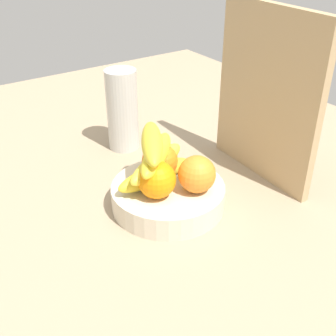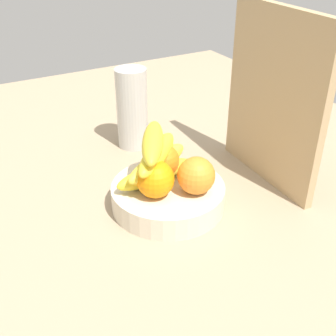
% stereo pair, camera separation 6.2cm
% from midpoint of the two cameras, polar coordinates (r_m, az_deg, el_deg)
% --- Properties ---
extents(ground_plane, '(1.80, 1.40, 0.03)m').
position_cam_midpoint_polar(ground_plane, '(0.87, -1.35, -6.02)').
color(ground_plane, '#9D876A').
extents(fruit_bowl, '(0.22, 0.22, 0.05)m').
position_cam_midpoint_polar(fruit_bowl, '(0.85, -2.09, -3.72)').
color(fruit_bowl, beige).
rests_on(fruit_bowl, ground_plane).
extents(orange_front_left, '(0.07, 0.07, 0.07)m').
position_cam_midpoint_polar(orange_front_left, '(0.80, 1.65, -0.88)').
color(orange_front_left, orange).
rests_on(orange_front_left, fruit_bowl).
extents(orange_front_right, '(0.07, 0.07, 0.07)m').
position_cam_midpoint_polar(orange_front_right, '(0.84, -3.43, 0.79)').
color(orange_front_right, orange).
rests_on(orange_front_right, fruit_bowl).
extents(orange_center, '(0.07, 0.07, 0.07)m').
position_cam_midpoint_polar(orange_center, '(0.79, -3.75, -1.59)').
color(orange_center, orange).
rests_on(orange_center, fruit_bowl).
extents(banana_bunch, '(0.17, 0.18, 0.11)m').
position_cam_midpoint_polar(banana_bunch, '(0.82, -3.89, 1.16)').
color(banana_bunch, gold).
rests_on(banana_bunch, fruit_bowl).
extents(cutting_board, '(0.28, 0.03, 0.36)m').
position_cam_midpoint_polar(cutting_board, '(0.91, 11.02, 9.32)').
color(cutting_board, tan).
rests_on(cutting_board, ground_plane).
extents(thermos_tumbler, '(0.07, 0.07, 0.20)m').
position_cam_midpoint_polar(thermos_tumbler, '(1.04, -7.77, 7.58)').
color(thermos_tumbler, '#BCBBB6').
rests_on(thermos_tumbler, ground_plane).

